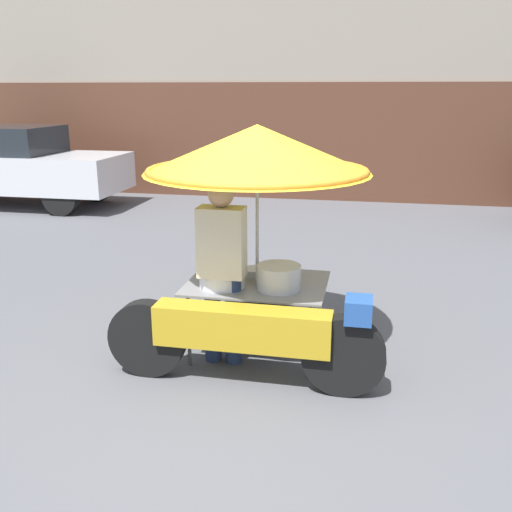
% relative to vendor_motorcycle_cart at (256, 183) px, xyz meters
% --- Properties ---
extents(ground_plane, '(36.00, 36.00, 0.00)m').
position_rel_vendor_motorcycle_cart_xyz_m(ground_plane, '(-0.03, -0.75, -1.53)').
color(ground_plane, '#56565B').
extents(shopfront_building, '(28.00, 2.06, 4.36)m').
position_rel_vendor_motorcycle_cart_xyz_m(shopfront_building, '(-0.03, 8.51, 0.64)').
color(shopfront_building, gray).
rests_on(shopfront_building, ground).
extents(vendor_motorcycle_cart, '(2.21, 1.87, 1.99)m').
position_rel_vendor_motorcycle_cart_xyz_m(vendor_motorcycle_cart, '(0.00, 0.00, 0.00)').
color(vendor_motorcycle_cart, black).
rests_on(vendor_motorcycle_cart, ground).
extents(vendor_person, '(0.38, 0.22, 1.56)m').
position_rel_vendor_motorcycle_cart_xyz_m(vendor_person, '(-0.25, -0.17, -0.66)').
color(vendor_person, navy).
rests_on(vendor_person, ground).
extents(parked_car, '(4.39, 1.68, 1.57)m').
position_rel_vendor_motorcycle_cart_xyz_m(parked_car, '(-6.11, 5.69, -0.72)').
color(parked_car, black).
rests_on(parked_car, ground).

